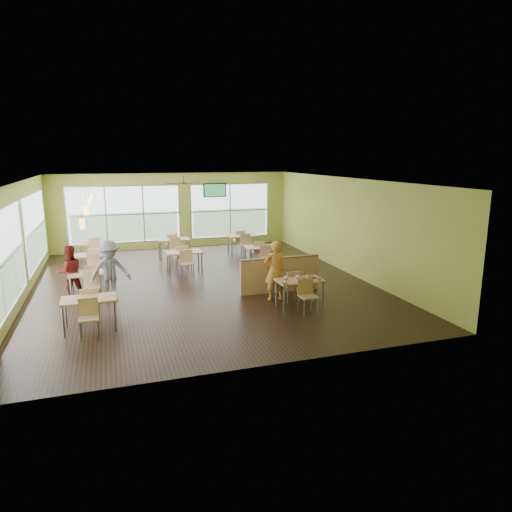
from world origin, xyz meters
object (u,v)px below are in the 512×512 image
object	(u,v)px
half_wall_divider	(280,274)
man_plaid	(275,271)
food_basket	(312,277)
main_table	(300,284)

from	to	relation	value
half_wall_divider	man_plaid	distance (m)	0.85
food_basket	man_plaid	bearing A→B (deg)	137.05
main_table	half_wall_divider	world-z (taller)	half_wall_divider
half_wall_divider	man_plaid	world-z (taller)	man_plaid
man_plaid	food_basket	xyz separation A→B (m)	(0.79, -0.73, -0.05)
half_wall_divider	man_plaid	xyz separation A→B (m)	(-0.40, -0.68, 0.31)
half_wall_divider	food_basket	size ratio (longest dim) A/B	10.65
man_plaid	food_basket	size ratio (longest dim) A/B	7.38
main_table	half_wall_divider	bearing A→B (deg)	90.00
half_wall_divider	man_plaid	bearing A→B (deg)	-120.85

